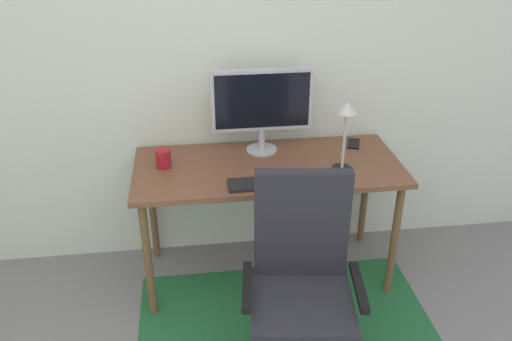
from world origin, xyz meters
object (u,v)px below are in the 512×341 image
(office_chair, at_px, (301,299))
(monitor, at_px, (262,103))
(desk, at_px, (268,177))
(computer_mouse, at_px, (327,180))
(desk_lamp, at_px, (346,123))
(cell_phone, at_px, (354,144))
(coffee_cup, at_px, (163,158))
(keyboard, at_px, (269,183))

(office_chair, bearing_deg, monitor, 101.20)
(monitor, relative_size, office_chair, 0.56)
(desk, bearing_deg, monitor, 93.10)
(computer_mouse, xyz_separation_m, desk_lamp, (0.11, 0.13, 0.26))
(office_chair, bearing_deg, cell_phone, 69.40)
(office_chair, bearing_deg, computer_mouse, 72.92)
(office_chair, bearing_deg, coffee_cup, 135.96)
(cell_phone, height_order, office_chair, office_chair)
(desk, relative_size, desk_lamp, 3.77)
(monitor, bearing_deg, computer_mouse, -56.08)
(keyboard, relative_size, desk_lamp, 1.09)
(desk_lamp, bearing_deg, cell_phone, 62.80)
(keyboard, height_order, desk_lamp, desk_lamp)
(coffee_cup, relative_size, cell_phone, 0.74)
(desk, height_order, office_chair, office_chair)
(monitor, relative_size, cell_phone, 4.08)
(monitor, relative_size, coffee_cup, 5.53)
(coffee_cup, bearing_deg, keyboard, -26.67)
(monitor, xyz_separation_m, office_chair, (0.06, -0.92, -0.62))
(desk, relative_size, cell_phone, 10.60)
(monitor, height_order, coffee_cup, monitor)
(desk_lamp, bearing_deg, coffee_cup, 170.34)
(desk, relative_size, monitor, 2.60)
(computer_mouse, distance_m, cell_phone, 0.52)
(cell_phone, distance_m, office_chair, 1.11)
(computer_mouse, bearing_deg, coffee_cup, 161.15)
(coffee_cup, bearing_deg, desk, -4.78)
(desk, xyz_separation_m, desk_lamp, (0.39, -0.12, 0.36))
(monitor, distance_m, computer_mouse, 0.58)
(cell_phone, xyz_separation_m, desk_lamp, (-0.16, -0.31, 0.27))
(desk, bearing_deg, computer_mouse, -41.28)
(coffee_cup, relative_size, office_chair, 0.10)
(coffee_cup, xyz_separation_m, desk_lamp, (0.96, -0.16, 0.23))
(desk, xyz_separation_m, coffee_cup, (-0.57, 0.05, 0.13))
(computer_mouse, xyz_separation_m, office_chair, (-0.23, -0.50, -0.34))
(desk, height_order, monitor, monitor)
(cell_phone, height_order, desk_lamp, desk_lamp)
(computer_mouse, bearing_deg, office_chair, -114.80)
(desk, bearing_deg, cell_phone, 19.78)
(coffee_cup, bearing_deg, computer_mouse, -18.85)
(computer_mouse, bearing_deg, desk, 138.72)
(computer_mouse, relative_size, coffee_cup, 1.01)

